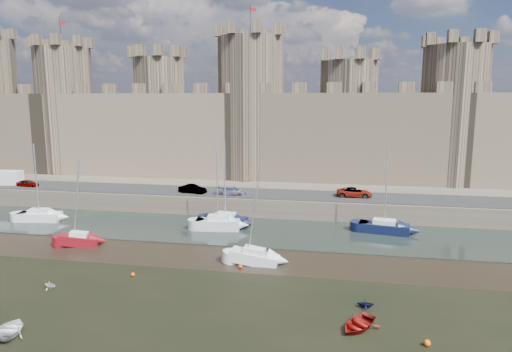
% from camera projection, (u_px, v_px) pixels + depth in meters
% --- Properties ---
extents(ground, '(160.00, 160.00, 0.00)m').
position_uv_depth(ground, '(91.00, 322.00, 32.22)').
color(ground, black).
rests_on(ground, ground).
extents(water_channel, '(160.00, 12.00, 0.08)m').
position_uv_depth(water_channel, '(196.00, 228.00, 55.48)').
color(water_channel, black).
rests_on(water_channel, ground).
extents(quay, '(160.00, 60.00, 2.50)m').
position_uv_depth(quay, '(252.00, 172.00, 90.18)').
color(quay, '#4C443A').
rests_on(quay, ground).
extents(road, '(160.00, 7.00, 0.10)m').
position_uv_depth(road, '(218.00, 192.00, 64.76)').
color(road, black).
rests_on(road, quay).
extents(castle, '(108.50, 11.00, 29.00)m').
position_uv_depth(castle, '(235.00, 122.00, 76.93)').
color(castle, '#42382B').
rests_on(castle, quay).
extents(car_0, '(3.33, 1.43, 1.12)m').
position_uv_depth(car_0, '(28.00, 183.00, 68.57)').
color(car_0, gray).
rests_on(car_0, quay).
extents(car_1, '(4.11, 2.09, 1.29)m').
position_uv_depth(car_1, '(193.00, 189.00, 63.74)').
color(car_1, gray).
rests_on(car_1, quay).
extents(car_2, '(4.19, 1.81, 1.20)m').
position_uv_depth(car_2, '(232.00, 191.00, 62.68)').
color(car_2, gray).
rests_on(car_2, quay).
extents(car_3, '(4.80, 2.33, 1.32)m').
position_uv_depth(car_3, '(354.00, 192.00, 61.34)').
color(car_3, gray).
rests_on(car_3, quay).
extents(van, '(5.20, 2.56, 2.19)m').
position_uv_depth(van, '(5.00, 178.00, 70.17)').
color(van, silver).
rests_on(van, quay).
extents(sailboat_0, '(5.58, 2.82, 9.98)m').
position_uv_depth(sailboat_0, '(39.00, 215.00, 58.65)').
color(sailboat_0, silver).
rests_on(sailboat_0, ground).
extents(sailboat_1, '(5.54, 2.93, 10.56)m').
position_uv_depth(sailboat_1, '(225.00, 220.00, 56.35)').
color(sailboat_1, black).
rests_on(sailboat_1, ground).
extents(sailboat_2, '(5.45, 2.65, 11.32)m').
position_uv_depth(sailboat_2, '(218.00, 223.00, 54.71)').
color(sailboat_2, silver).
rests_on(sailboat_2, ground).
extents(sailboat_3, '(6.02, 3.18, 10.04)m').
position_uv_depth(sailboat_3, '(384.00, 227.00, 53.45)').
color(sailboat_3, black).
rests_on(sailboat_3, ground).
extents(sailboat_4, '(4.33, 2.63, 9.48)m').
position_uv_depth(sailboat_4, '(79.00, 239.00, 49.02)').
color(sailboat_4, maroon).
rests_on(sailboat_4, ground).
extents(sailboat_5, '(4.61, 1.84, 9.90)m').
position_uv_depth(sailboat_5, '(254.00, 256.00, 43.58)').
color(sailboat_5, silver).
rests_on(sailboat_5, ground).
extents(dinghy_2, '(3.04, 3.61, 0.64)m').
position_uv_depth(dinghy_2, '(11.00, 330.00, 30.48)').
color(dinghy_2, silver).
rests_on(dinghy_2, ground).
extents(dinghy_3, '(1.34, 1.22, 0.61)m').
position_uv_depth(dinghy_3, '(50.00, 285.00, 37.86)').
color(dinghy_3, silver).
rests_on(dinghy_3, ground).
extents(dinghy_4, '(3.64, 3.87, 0.65)m').
position_uv_depth(dinghy_4, '(358.00, 325.00, 31.15)').
color(dinghy_4, maroon).
rests_on(dinghy_4, ground).
extents(dinghy_7, '(1.38, 1.23, 0.67)m').
position_uv_depth(dinghy_7, '(365.00, 304.00, 34.32)').
color(dinghy_7, black).
rests_on(dinghy_7, ground).
extents(buoy_1, '(0.38, 0.38, 0.38)m').
position_uv_depth(buoy_1, '(133.00, 274.00, 40.47)').
color(buoy_1, '#F74B0B').
rests_on(buoy_1, ground).
extents(buoy_3, '(0.39, 0.39, 0.39)m').
position_uv_depth(buoy_3, '(240.00, 267.00, 42.35)').
color(buoy_3, '#FD360B').
rests_on(buoy_3, ground).
extents(buoy_5, '(0.44, 0.44, 0.44)m').
position_uv_depth(buoy_5, '(427.00, 343.00, 29.03)').
color(buoy_5, '#FF530B').
rests_on(buoy_5, ground).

